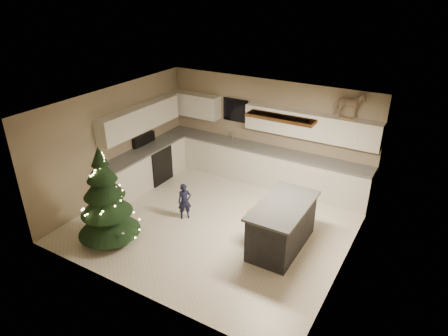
% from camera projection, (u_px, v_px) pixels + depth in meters
% --- Properties ---
extents(ground_plane, '(5.50, 5.50, 0.00)m').
position_uv_depth(ground_plane, '(216.00, 222.00, 8.65)').
color(ground_plane, silver).
extents(room_shell, '(5.52, 5.02, 2.61)m').
position_uv_depth(room_shell, '(216.00, 148.00, 7.88)').
color(room_shell, tan).
rests_on(room_shell, ground_plane).
extents(cabinetry, '(5.50, 3.20, 2.00)m').
position_uv_depth(cabinetry, '(219.00, 155.00, 10.01)').
color(cabinetry, beige).
rests_on(cabinetry, ground_plane).
extents(island, '(0.90, 1.70, 0.95)m').
position_uv_depth(island, '(282.00, 225.00, 7.67)').
color(island, black).
rests_on(island, ground_plane).
extents(bar_stool, '(0.37, 0.37, 0.71)m').
position_uv_depth(bar_stool, '(256.00, 218.00, 7.80)').
color(bar_stool, olive).
rests_on(bar_stool, ground_plane).
extents(christmas_tree, '(1.26, 1.22, 2.02)m').
position_uv_depth(christmas_tree, '(106.00, 203.00, 7.73)').
color(christmas_tree, '#3F2816').
rests_on(christmas_tree, ground_plane).
extents(toddler, '(0.35, 0.35, 0.82)m').
position_uv_depth(toddler, '(185.00, 201.00, 8.62)').
color(toddler, black).
rests_on(toddler, ground_plane).
extents(rocking_horse, '(0.71, 0.48, 0.58)m').
position_uv_depth(rocking_horse, '(349.00, 105.00, 8.56)').
color(rocking_horse, olive).
rests_on(rocking_horse, cabinetry).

